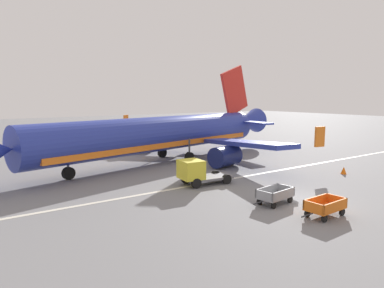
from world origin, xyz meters
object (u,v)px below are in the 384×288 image
baggage_cart_nearest (325,207)px  service_truck_beside_carts (196,172)px  traffic_cone_near_plane (344,170)px  baggage_cart_second_in_row (275,195)px  airplane (166,134)px

baggage_cart_nearest → service_truck_beside_carts: 10.64m
baggage_cart_nearest → traffic_cone_near_plane: bearing=27.3°
baggage_cart_second_in_row → airplane: bearing=84.3°
service_truck_beside_carts → baggage_cart_nearest: bearing=-78.7°
airplane → baggage_cart_nearest: (-1.16, -20.84, -2.45)m
traffic_cone_near_plane → baggage_cart_nearest: bearing=-152.7°
airplane → baggage_cart_second_in_row: airplane is taller
baggage_cart_nearest → baggage_cart_second_in_row: (-0.60, 3.40, 0.00)m
baggage_cart_second_in_row → traffic_cone_near_plane: 12.42m
airplane → service_truck_beside_carts: bearing=-107.3°
airplane → service_truck_beside_carts: 11.08m
baggage_cart_nearest → service_truck_beside_carts: bearing=101.3°
airplane → service_truck_beside_carts: airplane is taller
airplane → baggage_cart_second_in_row: (-1.76, -17.44, -2.45)m
service_truck_beside_carts → traffic_cone_near_plane: size_ratio=6.58×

